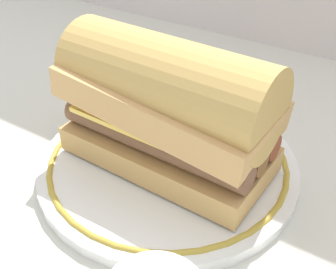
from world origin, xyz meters
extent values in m
plane|color=beige|center=(0.00, 0.00, 0.00)|extent=(1.50, 1.50, 0.00)
cylinder|color=white|center=(-0.02, 0.02, 0.01)|extent=(0.27, 0.27, 0.01)
torus|color=#B29333|center=(-0.02, 0.02, 0.01)|extent=(0.25, 0.25, 0.01)
cube|color=tan|center=(-0.02, 0.02, 0.03)|extent=(0.21, 0.11, 0.03)
cylinder|color=brown|center=(-0.02, -0.01, 0.05)|extent=(0.20, 0.03, 0.03)
cylinder|color=brown|center=(-0.02, 0.02, 0.05)|extent=(0.20, 0.03, 0.03)
cylinder|color=brown|center=(-0.01, 0.05, 0.05)|extent=(0.20, 0.03, 0.03)
cube|color=#EFC64C|center=(-0.02, 0.02, 0.07)|extent=(0.17, 0.10, 0.01)
cube|color=tan|center=(-0.02, 0.02, 0.09)|extent=(0.21, 0.11, 0.05)
cylinder|color=tan|center=(-0.02, 0.02, 0.10)|extent=(0.21, 0.09, 0.08)
camera|label=1|loc=(0.17, -0.27, 0.29)|focal=46.45mm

